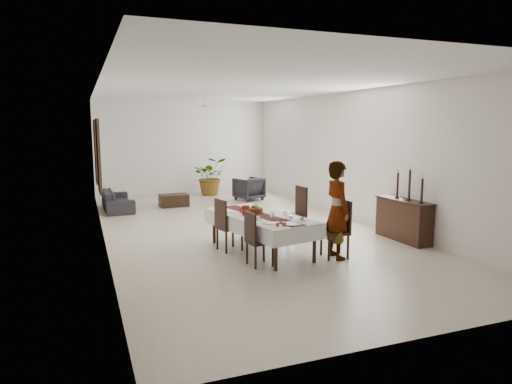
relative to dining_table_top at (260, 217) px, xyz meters
The scene contains 86 objects.
floor 2.22m from the dining_table_top, 81.48° to the left, with size 6.00×12.00×0.00m, color beige.
ceiling 3.29m from the dining_table_top, 81.48° to the left, with size 6.00×12.00×0.02m, color white.
wall_back 8.15m from the dining_table_top, 87.78° to the left, with size 6.00×0.02×3.20m, color white.
wall_front 4.03m from the dining_table_top, 85.41° to the right, with size 6.00×0.02×3.20m, color white.
wall_left 3.53m from the dining_table_top, 142.08° to the left, with size 0.02×12.00×3.20m, color white.
wall_right 4.03m from the dining_table_top, 32.28° to the left, with size 0.02×12.00×3.20m, color white.
dining_table_top is the anchor object (origin of this frame).
table_leg_fl 1.19m from the dining_table_top, 98.89° to the right, with size 0.07×0.07×0.65m, color black.
table_leg_fr 1.19m from the dining_table_top, 56.68° to the right, with size 0.07×0.07×0.65m, color black.
table_leg_bl 1.19m from the dining_table_top, 123.32° to the left, with size 0.07×0.07×0.65m, color black.
table_leg_br 1.19m from the dining_table_top, 81.11° to the left, with size 0.07×0.07×0.65m, color black.
tablecloth_top 0.03m from the dining_table_top, ahead, with size 1.10×2.40×0.01m, color silver.
tablecloth_drape_left 0.56m from the dining_table_top, 167.79° to the right, with size 0.01×2.40×0.28m, color white.
tablecloth_drape_right 0.56m from the dining_table_top, 12.21° to the left, with size 0.01×2.40×0.28m, color silver.
tablecloth_drape_near 1.20m from the dining_table_top, 77.79° to the right, with size 1.10×0.01×0.28m, color white.
tablecloth_drape_far 1.20m from the dining_table_top, 102.21° to the left, with size 1.10×0.01×0.28m, color white.
table_runner 0.04m from the dining_table_top, ahead, with size 0.33×2.33×0.00m, color #561D18.
red_pitcher 0.30m from the dining_table_top, 161.25° to the left, with size 0.14×0.14×0.19m, color maroon.
pitcher_handle 0.36m from the dining_table_top, 168.09° to the left, with size 0.11×0.11×0.02m, color maroon.
wine_glass_near 0.63m from the dining_table_top, 67.33° to the right, with size 0.07×0.07×0.16m, color white.
wine_glass_mid 0.53m from the dining_table_top, 88.09° to the right, with size 0.07×0.07×0.16m, color white.
teacup_right 0.63m from the dining_table_top, 51.22° to the right, with size 0.08×0.08×0.06m, color silver.
saucer_right 0.63m from the dining_table_top, 51.22° to the right, with size 0.14×0.14×0.01m, color white.
teacup_left 0.43m from the dining_table_top, 118.39° to the right, with size 0.08×0.08×0.06m, color white.
saucer_left 0.43m from the dining_table_top, 118.39° to the right, with size 0.14×0.14×0.01m, color silver.
plate_near_right 0.89m from the dining_table_top, 57.65° to the right, with size 0.22×0.22×0.01m, color white.
bread_near_right 0.90m from the dining_table_top, 57.65° to the right, with size 0.08×0.08×0.08m, color tan.
plate_near_left 0.75m from the dining_table_top, 99.59° to the right, with size 0.22×0.22×0.01m, color silver.
plate_far_left 0.59m from the dining_table_top, 132.41° to the left, with size 0.22×0.22×0.01m, color silver.
serving_tray 0.98m from the dining_table_top, 77.79° to the right, with size 0.34×0.34×0.02m, color #3E3E43.
jam_jar_a 1.03m from the dining_table_top, 89.30° to the right, with size 0.06×0.06×0.07m, color #914115.
jam_jar_b 1.00m from the dining_table_top, 95.20° to the right, with size 0.06×0.06×0.07m, color brown.
fruit_basket 0.25m from the dining_table_top, 90.90° to the left, with size 0.28×0.28×0.09m, color brown.
fruit_red 0.30m from the dining_table_top, 85.71° to the left, with size 0.08×0.08×0.08m, color #A71910.
fruit_green 0.30m from the dining_table_top, 100.17° to the left, with size 0.07×0.07×0.07m, color #4A7423.
fruit_yellow 0.24m from the dining_table_top, 88.18° to the left, with size 0.08×0.08×0.08m, color orange.
chair_right_near_seat 1.39m from the dining_table_top, 35.08° to the right, with size 0.44×0.44×0.05m, color black.
chair_right_near_leg_fl 1.68m from the dining_table_top, 37.75° to the right, with size 0.04×0.04×0.44m, color black.
chair_right_near_leg_fr 1.54m from the dining_table_top, 25.49° to the right, with size 0.04×0.04×0.44m, color black.
chair_right_near_leg_bl 1.39m from the dining_table_top, 45.76° to the right, with size 0.04×0.04×0.44m, color black.
chair_right_near_leg_br 1.22m from the dining_table_top, 31.24° to the right, with size 0.04×0.04×0.44m, color black.
chair_right_near_back 1.55m from the dining_table_top, 31.61° to the right, with size 0.44×0.04×0.56m, color black.
chair_right_far_seat 1.20m from the dining_table_top, 34.74° to the left, with size 0.47×0.47×0.05m, color black.
chair_right_far_leg_fl 1.34m from the dining_table_top, 22.64° to the left, with size 0.05×0.05×0.46m, color black.
chair_right_far_leg_fr 1.52m from the dining_table_top, 36.93° to the left, with size 0.05×0.05×0.46m, color black.
chair_right_far_leg_bl 1.02m from the dining_table_top, 31.30° to the left, with size 0.05×0.05×0.46m, color black.
chair_right_far_leg_br 1.24m from the dining_table_top, 47.99° to the left, with size 0.05×0.05×0.46m, color black.
chair_right_far_back 1.37m from the dining_table_top, 29.84° to the left, with size 0.47×0.04×0.60m, color black.
chair_left_near_seat 0.86m from the dining_table_top, 112.30° to the right, with size 0.39×0.39×0.04m, color black.
chair_left_near_leg_fl 0.92m from the dining_table_top, 128.45° to the right, with size 0.04×0.04×0.39m, color black.
chair_left_near_leg_fr 1.15m from the dining_table_top, 115.97° to the right, with size 0.04×0.04×0.39m, color black.
chair_left_near_leg_bl 0.77m from the dining_table_top, 106.00° to the right, with size 0.04×0.04×0.39m, color black.
chair_left_near_leg_br 1.03m from the dining_table_top, 98.48° to the right, with size 0.04×0.04×0.39m, color black.
chair_left_near_back 0.92m from the dining_table_top, 122.22° to the right, with size 0.39×0.04×0.50m, color black.
chair_left_far_seat 0.65m from the dining_table_top, 145.07° to the left, with size 0.42×0.42×0.05m, color black.
chair_left_far_leg_fl 0.97m from the dining_table_top, 145.70° to the left, with size 0.04×0.04×0.42m, color black.
chair_left_far_leg_fr 0.79m from the dining_table_top, 167.39° to the left, with size 0.04×0.04×0.42m, color black.
chair_left_far_leg_bl 0.81m from the dining_table_top, 123.36° to the left, with size 0.04×0.04×0.42m, color black.
chair_left_far_leg_br 0.59m from the dining_table_top, 143.57° to the left, with size 0.04×0.04×0.42m, color black.
chair_left_far_back 0.75m from the dining_table_top, 155.93° to the left, with size 0.42×0.04×0.53m, color black.
woman 1.42m from the dining_table_top, 35.64° to the right, with size 0.63×0.42×1.74m, color #95989D.
sideboard_body 3.11m from the dining_table_top, ahead, with size 0.37×1.37×0.82m, color black.
sideboard_top 3.10m from the dining_table_top, ahead, with size 0.40×1.43×0.03m, color black.
candlestick_near_base 3.18m from the dining_table_top, 12.88° to the right, with size 0.09×0.09×0.03m, color black.
candlestick_near_shaft 3.20m from the dining_table_top, 12.88° to the right, with size 0.05×0.05×0.46m, color black.
candlestick_near_candle 3.25m from the dining_table_top, 12.88° to the right, with size 0.03×0.03×0.07m, color beige.
candlestick_mid_base 3.12m from the dining_table_top, ahead, with size 0.09×0.09×0.03m, color black.
candlestick_mid_shaft 3.15m from the dining_table_top, ahead, with size 0.05×0.05×0.59m, color black.
candlestick_mid_candle 3.22m from the dining_table_top, ahead, with size 0.03×0.03×0.07m, color white.
candlestick_far_base 3.10m from the dining_table_top, ahead, with size 0.09×0.09×0.03m, color black.
candlestick_far_shaft 3.13m from the dining_table_top, ahead, with size 0.05×0.05×0.50m, color black.
candlestick_far_candle 3.18m from the dining_table_top, ahead, with size 0.03×0.03×0.07m, color beige.
sofa 5.91m from the dining_table_top, 111.43° to the left, with size 1.88×0.74×0.55m, color #2B282D.
armchair 6.11m from the dining_table_top, 71.94° to the left, with size 0.77×0.79×0.72m, color #29262B.
coffee_table 5.53m from the dining_table_top, 95.95° to the left, with size 0.81×0.54×0.36m, color black.
potted_plant 7.38m from the dining_table_top, 81.71° to the left, with size 1.16×1.01×1.29m, color #284F1F.
mirror_frame_near 5.13m from the dining_table_top, 121.65° to the left, with size 0.06×1.05×1.85m, color black.
mirror_glass_near 5.11m from the dining_table_top, 121.31° to the left, with size 0.01×0.90×1.70m, color silver.
mirror_frame_far 6.98m from the dining_table_top, 112.49° to the left, with size 0.06×1.05×1.85m, color black.
mirror_glass_far 6.97m from the dining_table_top, 112.22° to the left, with size 0.01×0.90×1.70m, color silver.
fan_rod 5.65m from the dining_table_top, 86.48° to the left, with size 0.04×0.04×0.20m, color silver.
fan_hub 5.57m from the dining_table_top, 86.48° to the left, with size 0.16×0.16×0.08m, color silver.
fan_blade_n 5.89m from the dining_table_top, 86.70° to the left, with size 0.10×0.55×0.01m, color silver.
fan_blade_s 5.25m from the dining_table_top, 86.22° to the left, with size 0.10×0.55×0.01m, color white.
fan_blade_e 5.60m from the dining_table_top, 82.58° to the left, with size 0.55×0.10×0.01m, color silver.
fan_blade_w 5.56m from the dining_table_top, 90.41° to the left, with size 0.55×0.10×0.01m, color white.
Camera 1 is at (-3.37, -9.81, 2.35)m, focal length 32.00 mm.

